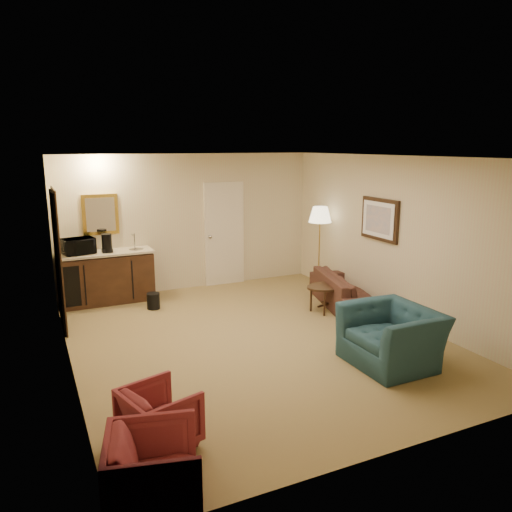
{
  "coord_description": "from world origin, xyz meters",
  "views": [
    {
      "loc": [
        -2.86,
        -6.16,
        2.76
      ],
      "look_at": [
        0.25,
        0.5,
        1.12
      ],
      "focal_mm": 35.0,
      "sensor_mm": 36.0,
      "label": 1
    }
  ],
  "objects_px": {
    "sofa": "(347,285)",
    "teal_armchair": "(392,327)",
    "rose_chair_far": "(154,468)",
    "waste_bin": "(153,301)",
    "microwave": "(78,244)",
    "floor_lamp": "(319,248)",
    "coffee_table": "(328,298)",
    "rose_chair_near": "(159,414)",
    "coffee_maker": "(107,243)",
    "wetbar_cabinet": "(107,277)"
  },
  "relations": [
    {
      "from": "floor_lamp",
      "to": "microwave",
      "type": "distance_m",
      "value": 4.38
    },
    {
      "from": "rose_chair_far",
      "to": "coffee_maker",
      "type": "height_order",
      "value": "coffee_maker"
    },
    {
      "from": "teal_armchair",
      "to": "floor_lamp",
      "type": "relative_size",
      "value": 0.69
    },
    {
      "from": "coffee_table",
      "to": "waste_bin",
      "type": "bearing_deg",
      "value": 153.19
    },
    {
      "from": "rose_chair_far",
      "to": "coffee_maker",
      "type": "distance_m",
      "value": 5.54
    },
    {
      "from": "sofa",
      "to": "teal_armchair",
      "type": "xyz_separation_m",
      "value": [
        -0.84,
        -2.17,
        0.11
      ]
    },
    {
      "from": "coffee_table",
      "to": "coffee_maker",
      "type": "xyz_separation_m",
      "value": [
        -3.28,
        2.02,
        0.86
      ]
    },
    {
      "from": "coffee_table",
      "to": "coffee_maker",
      "type": "relative_size",
      "value": 2.38
    },
    {
      "from": "teal_armchair",
      "to": "coffee_table",
      "type": "bearing_deg",
      "value": 168.24
    },
    {
      "from": "rose_chair_far",
      "to": "floor_lamp",
      "type": "distance_m",
      "value": 6.36
    },
    {
      "from": "rose_chair_near",
      "to": "rose_chair_far",
      "type": "xyz_separation_m",
      "value": [
        -0.25,
        -0.82,
        0.04
      ]
    },
    {
      "from": "rose_chair_far",
      "to": "waste_bin",
      "type": "bearing_deg",
      "value": 0.29
    },
    {
      "from": "sofa",
      "to": "waste_bin",
      "type": "height_order",
      "value": "sofa"
    },
    {
      "from": "coffee_table",
      "to": "coffee_maker",
      "type": "distance_m",
      "value": 3.95
    },
    {
      "from": "rose_chair_near",
      "to": "rose_chair_far",
      "type": "distance_m",
      "value": 0.86
    },
    {
      "from": "teal_armchair",
      "to": "rose_chair_far",
      "type": "height_order",
      "value": "teal_armchair"
    },
    {
      "from": "waste_bin",
      "to": "microwave",
      "type": "xyz_separation_m",
      "value": [
        -1.08,
        0.71,
        0.95
      ]
    },
    {
      "from": "sofa",
      "to": "rose_chair_near",
      "type": "height_order",
      "value": "sofa"
    },
    {
      "from": "rose_chair_far",
      "to": "coffee_maker",
      "type": "bearing_deg",
      "value": 8.17
    },
    {
      "from": "rose_chair_near",
      "to": "coffee_maker",
      "type": "bearing_deg",
      "value": -19.95
    },
    {
      "from": "sofa",
      "to": "microwave",
      "type": "relative_size",
      "value": 3.88
    },
    {
      "from": "waste_bin",
      "to": "floor_lamp",
      "type": "bearing_deg",
      "value": -3.35
    },
    {
      "from": "rose_chair_far",
      "to": "floor_lamp",
      "type": "height_order",
      "value": "floor_lamp"
    },
    {
      "from": "coffee_table",
      "to": "waste_bin",
      "type": "xyz_separation_m",
      "value": [
        -2.67,
        1.35,
        -0.08
      ]
    },
    {
      "from": "coffee_table",
      "to": "floor_lamp",
      "type": "xyz_separation_m",
      "value": [
        0.53,
        1.16,
        0.59
      ]
    },
    {
      "from": "teal_armchair",
      "to": "coffee_maker",
      "type": "height_order",
      "value": "coffee_maker"
    },
    {
      "from": "sofa",
      "to": "microwave",
      "type": "height_order",
      "value": "microwave"
    },
    {
      "from": "rose_chair_far",
      "to": "coffee_table",
      "type": "height_order",
      "value": "rose_chair_far"
    },
    {
      "from": "teal_armchair",
      "to": "coffee_maker",
      "type": "distance_m",
      "value": 5.06
    },
    {
      "from": "sofa",
      "to": "teal_armchair",
      "type": "distance_m",
      "value": 2.33
    },
    {
      "from": "waste_bin",
      "to": "teal_armchair",
      "type": "bearing_deg",
      "value": -57.17
    },
    {
      "from": "floor_lamp",
      "to": "teal_armchair",
      "type": "bearing_deg",
      "value": -106.3
    },
    {
      "from": "teal_armchair",
      "to": "rose_chair_far",
      "type": "bearing_deg",
      "value": -68.96
    },
    {
      "from": "sofa",
      "to": "coffee_table",
      "type": "distance_m",
      "value": 0.45
    },
    {
      "from": "teal_armchair",
      "to": "rose_chair_near",
      "type": "height_order",
      "value": "teal_armchair"
    },
    {
      "from": "teal_armchair",
      "to": "microwave",
      "type": "distance_m",
      "value": 5.38
    },
    {
      "from": "rose_chair_near",
      "to": "sofa",
      "type": "bearing_deg",
      "value": -72.52
    },
    {
      "from": "coffee_table",
      "to": "rose_chair_far",
      "type": "bearing_deg",
      "value": -137.88
    },
    {
      "from": "rose_chair_far",
      "to": "microwave",
      "type": "height_order",
      "value": "microwave"
    },
    {
      "from": "microwave",
      "to": "waste_bin",
      "type": "bearing_deg",
      "value": -46.55
    },
    {
      "from": "teal_armchair",
      "to": "rose_chair_near",
      "type": "xyz_separation_m",
      "value": [
        -3.14,
        -0.51,
        -0.18
      ]
    },
    {
      "from": "rose_chair_far",
      "to": "sofa",
      "type": "bearing_deg",
      "value": -36.66
    },
    {
      "from": "microwave",
      "to": "wetbar_cabinet",
      "type": "bearing_deg",
      "value": -12.29
    },
    {
      "from": "teal_armchair",
      "to": "waste_bin",
      "type": "bearing_deg",
      "value": -147.54
    },
    {
      "from": "rose_chair_near",
      "to": "microwave",
      "type": "bearing_deg",
      "value": -14.24
    },
    {
      "from": "rose_chair_far",
      "to": "coffee_table",
      "type": "relative_size",
      "value": 0.93
    },
    {
      "from": "wetbar_cabinet",
      "to": "teal_armchair",
      "type": "bearing_deg",
      "value": -55.42
    },
    {
      "from": "teal_armchair",
      "to": "floor_lamp",
      "type": "xyz_separation_m",
      "value": [
        0.96,
        3.28,
        0.32
      ]
    },
    {
      "from": "rose_chair_far",
      "to": "coffee_table",
      "type": "xyz_separation_m",
      "value": [
        3.82,
        3.45,
        -0.14
      ]
    },
    {
      "from": "sofa",
      "to": "coffee_table",
      "type": "relative_size",
      "value": 2.53
    }
  ]
}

